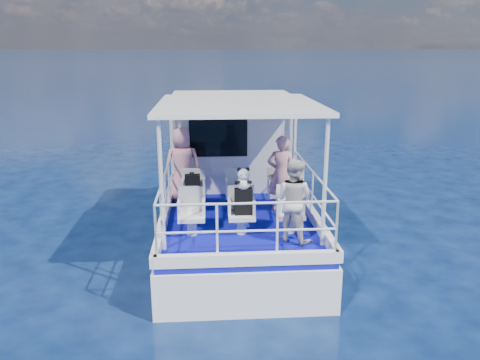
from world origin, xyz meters
name	(u,v)px	position (x,y,z in m)	size (l,w,h in m)	color
ground	(238,253)	(0.00, 0.00, 0.00)	(2000.00, 2000.00, 0.00)	#071439
hull	(235,235)	(0.00, 1.00, 0.00)	(3.00, 7.00, 1.60)	white
deck	(235,200)	(0.00, 1.00, 0.85)	(2.90, 6.90, 0.10)	#09097B
cabin	(232,139)	(0.00, 2.30, 2.00)	(2.85, 2.00, 2.20)	white
canopy	(238,105)	(0.00, -0.20, 3.14)	(3.00, 3.20, 0.08)	white
canopy_posts	(238,164)	(0.00, -0.25, 2.00)	(2.77, 2.97, 2.20)	white
railings	(240,198)	(0.00, -0.58, 1.40)	(2.84, 3.59, 1.00)	white
seat_port_fwd	(194,202)	(-0.90, 0.20, 1.09)	(0.48, 0.46, 0.38)	silver
seat_center_fwd	(237,201)	(0.00, 0.20, 1.09)	(0.48, 0.46, 0.38)	silver
seat_stbd_fwd	(280,200)	(0.90, 0.20, 1.09)	(0.48, 0.46, 0.38)	silver
seat_port_aft	(192,225)	(-0.90, -1.10, 1.09)	(0.48, 0.46, 0.38)	silver
seat_center_aft	(241,224)	(0.00, -1.10, 1.09)	(0.48, 0.46, 0.38)	silver
seat_stbd_aft	(290,222)	(0.90, -1.10, 1.09)	(0.48, 0.46, 0.38)	silver
passenger_port_fwd	(183,164)	(-1.15, 0.92, 1.72)	(0.61, 0.44, 1.63)	pink
passenger_stbd_fwd	(281,174)	(0.90, 0.10, 1.69)	(0.58, 0.38, 1.58)	pink
passenger_stbd_aft	(293,200)	(0.87, -1.46, 1.64)	(0.72, 0.56, 1.47)	beige
backpack_port	(193,184)	(-0.91, 0.19, 1.48)	(0.31, 0.17, 0.40)	black
backpack_center	(243,201)	(0.03, -1.11, 1.52)	(0.32, 0.18, 0.47)	black
compact_camera	(192,174)	(-0.92, 0.17, 1.71)	(0.09, 0.06, 0.06)	black
panda	(243,179)	(0.03, -1.14, 1.95)	(0.26, 0.21, 0.39)	silver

